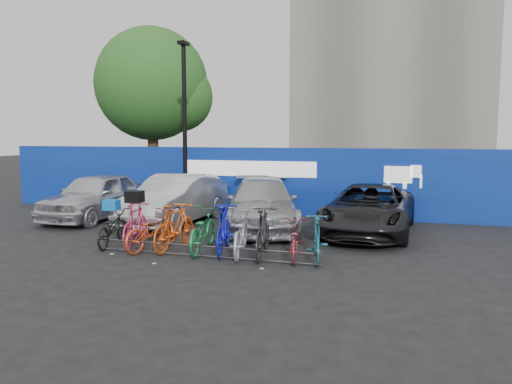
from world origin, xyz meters
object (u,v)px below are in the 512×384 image
at_px(car_1, 176,199).
at_px(bike_0, 112,228).
at_px(bike_5, 224,229).
at_px(bike_9, 317,238).
at_px(bike_8, 294,240).
at_px(bike_6, 240,233).
at_px(bike_rack, 202,251).
at_px(lamppost, 185,123).
at_px(car_2, 262,204).
at_px(bike_2, 152,230).
at_px(car_0, 96,196).
at_px(bike_7, 263,233).
at_px(tree, 157,87).
at_px(bike_1, 135,225).
at_px(bike_4, 202,230).
at_px(car_3, 369,209).
at_px(bike_3, 175,227).

height_order(car_1, bike_0, car_1).
distance_m(bike_5, bike_9, 2.28).
xyz_separation_m(bike_0, bike_8, (4.77, -0.01, -0.02)).
height_order(bike_6, bike_9, bike_6).
bearing_deg(bike_6, bike_5, -18.03).
xyz_separation_m(bike_rack, bike_0, (-2.71, 0.52, 0.30)).
height_order(lamppost, car_2, lamppost).
distance_m(car_1, car_2, 2.88).
relative_size(car_2, bike_2, 2.74).
height_order(car_0, bike_7, car_0).
bearing_deg(tree, bike_0, -68.15).
bearing_deg(bike_5, lamppost, -68.99).
bearing_deg(car_1, bike_1, -78.44).
bearing_deg(car_0, car_2, 0.68).
xyz_separation_m(lamppost, bike_4, (2.96, -5.39, -2.74)).
height_order(bike_1, bike_8, bike_1).
relative_size(car_0, bike_8, 2.72).
distance_m(lamppost, car_2, 4.75).
distance_m(bike_rack, bike_6, 1.00).
distance_m(lamppost, bike_rack, 7.48).
bearing_deg(bike_8, car_1, -48.41).
xyz_separation_m(lamppost, bike_7, (4.54, -5.53, -2.69)).
bearing_deg(bike_rack, car_3, 49.68).
height_order(bike_2, bike_3, bike_3).
bearing_deg(bike_7, bike_6, -15.43).
height_order(car_0, bike_9, car_0).
xyz_separation_m(car_2, bike_9, (2.32, -3.51, -0.22)).
bearing_deg(bike_rack, bike_6, 35.72).
bearing_deg(bike_0, car_0, -60.43).
xyz_separation_m(tree, lamppost, (3.57, -4.66, -1.80)).
distance_m(bike_3, bike_6, 1.71).
xyz_separation_m(bike_rack, bike_1, (-2.08, 0.60, 0.41)).
relative_size(tree, bike_2, 4.18).
bearing_deg(bike_4, tree, -63.90).
height_order(car_1, bike_6, car_1).
bearing_deg(bike_7, car_3, -128.48).
xyz_separation_m(tree, bike_6, (7.53, -10.11, -4.53)).
bearing_deg(car_3, bike_8, -108.89).
relative_size(bike_rack, bike_2, 3.00).
distance_m(bike_1, bike_4, 1.84).
bearing_deg(bike_1, bike_6, 166.32).
bearing_deg(bike_rack, bike_4, 111.53).
distance_m(car_1, bike_6, 4.80).
bearing_deg(tree, bike_5, -54.82).
bearing_deg(car_3, bike_rack, -127.71).
xyz_separation_m(car_0, car_2, (5.88, 0.01, -0.05)).
height_order(bike_rack, bike_3, bike_3).
relative_size(bike_0, bike_2, 0.95).
xyz_separation_m(car_0, bike_2, (4.10, -3.59, -0.30)).
height_order(car_1, bike_8, car_1).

